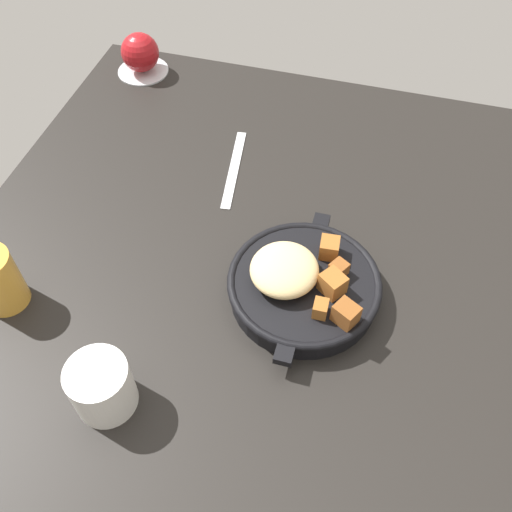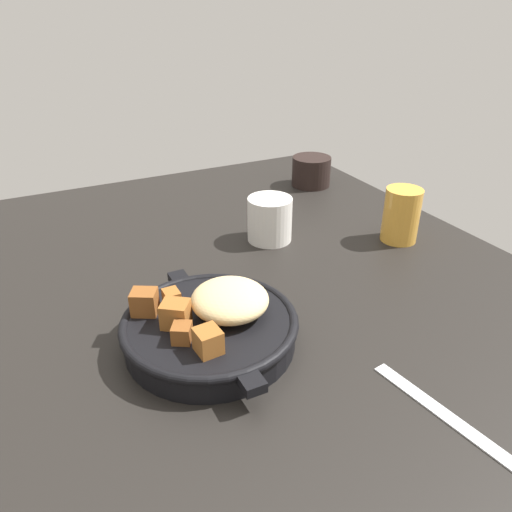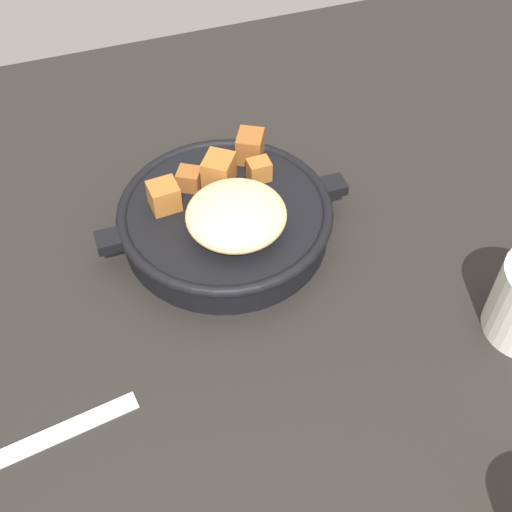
# 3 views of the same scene
# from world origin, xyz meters

# --- Properties ---
(ground_plane) EXTENTS (1.17, 0.93, 0.02)m
(ground_plane) POSITION_xyz_m (0.00, 0.00, -0.01)
(ground_plane) COLOR black
(cast_iron_skillet) EXTENTS (0.26, 0.22, 0.07)m
(cast_iron_skillet) POSITION_xyz_m (0.06, -0.07, 0.03)
(cast_iron_skillet) COLOR black
(cast_iron_skillet) RESTS_ON ground_plane
(butter_knife) EXTENTS (0.19, 0.04, 0.00)m
(butter_knife) POSITION_xyz_m (0.28, 0.10, 0.00)
(butter_knife) COLOR silver
(butter_knife) RESTS_ON ground_plane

